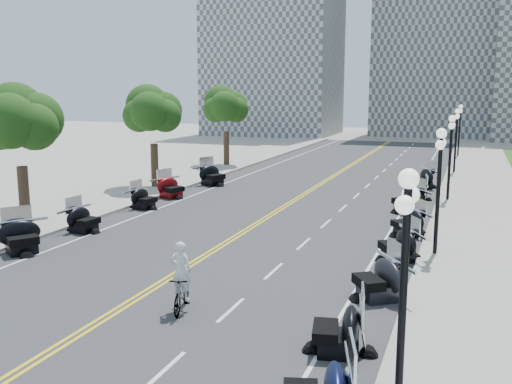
% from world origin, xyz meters
% --- Properties ---
extents(ground, '(160.00, 160.00, 0.00)m').
position_xyz_m(ground, '(0.00, 0.00, 0.00)').
color(ground, gray).
extents(road, '(16.00, 90.00, 0.01)m').
position_xyz_m(road, '(0.00, 10.00, 0.00)').
color(road, '#333335').
rests_on(road, ground).
extents(centerline_yellow_a, '(0.12, 90.00, 0.00)m').
position_xyz_m(centerline_yellow_a, '(-0.12, 10.00, 0.01)').
color(centerline_yellow_a, yellow).
rests_on(centerline_yellow_a, road).
extents(centerline_yellow_b, '(0.12, 90.00, 0.00)m').
position_xyz_m(centerline_yellow_b, '(0.12, 10.00, 0.01)').
color(centerline_yellow_b, yellow).
rests_on(centerline_yellow_b, road).
extents(edge_line_north, '(0.12, 90.00, 0.00)m').
position_xyz_m(edge_line_north, '(6.40, 10.00, 0.01)').
color(edge_line_north, white).
rests_on(edge_line_north, road).
extents(edge_line_south, '(0.12, 90.00, 0.00)m').
position_xyz_m(edge_line_south, '(-6.40, 10.00, 0.01)').
color(edge_line_south, white).
rests_on(edge_line_south, road).
extents(lane_dash_4, '(0.12, 2.00, 0.00)m').
position_xyz_m(lane_dash_4, '(3.20, -8.00, 0.01)').
color(lane_dash_4, white).
rests_on(lane_dash_4, road).
extents(lane_dash_5, '(0.12, 2.00, 0.00)m').
position_xyz_m(lane_dash_5, '(3.20, -4.00, 0.01)').
color(lane_dash_5, white).
rests_on(lane_dash_5, road).
extents(lane_dash_6, '(0.12, 2.00, 0.00)m').
position_xyz_m(lane_dash_6, '(3.20, 0.00, 0.01)').
color(lane_dash_6, white).
rests_on(lane_dash_6, road).
extents(lane_dash_7, '(0.12, 2.00, 0.00)m').
position_xyz_m(lane_dash_7, '(3.20, 4.00, 0.01)').
color(lane_dash_7, white).
rests_on(lane_dash_7, road).
extents(lane_dash_8, '(0.12, 2.00, 0.00)m').
position_xyz_m(lane_dash_8, '(3.20, 8.00, 0.01)').
color(lane_dash_8, white).
rests_on(lane_dash_8, road).
extents(lane_dash_9, '(0.12, 2.00, 0.00)m').
position_xyz_m(lane_dash_9, '(3.20, 12.00, 0.01)').
color(lane_dash_9, white).
rests_on(lane_dash_9, road).
extents(lane_dash_10, '(0.12, 2.00, 0.00)m').
position_xyz_m(lane_dash_10, '(3.20, 16.00, 0.01)').
color(lane_dash_10, white).
rests_on(lane_dash_10, road).
extents(lane_dash_11, '(0.12, 2.00, 0.00)m').
position_xyz_m(lane_dash_11, '(3.20, 20.00, 0.01)').
color(lane_dash_11, white).
rests_on(lane_dash_11, road).
extents(lane_dash_12, '(0.12, 2.00, 0.00)m').
position_xyz_m(lane_dash_12, '(3.20, 24.00, 0.01)').
color(lane_dash_12, white).
rests_on(lane_dash_12, road).
extents(lane_dash_13, '(0.12, 2.00, 0.00)m').
position_xyz_m(lane_dash_13, '(3.20, 28.00, 0.01)').
color(lane_dash_13, white).
rests_on(lane_dash_13, road).
extents(lane_dash_14, '(0.12, 2.00, 0.00)m').
position_xyz_m(lane_dash_14, '(3.20, 32.00, 0.01)').
color(lane_dash_14, white).
rests_on(lane_dash_14, road).
extents(lane_dash_15, '(0.12, 2.00, 0.00)m').
position_xyz_m(lane_dash_15, '(3.20, 36.00, 0.01)').
color(lane_dash_15, white).
rests_on(lane_dash_15, road).
extents(lane_dash_16, '(0.12, 2.00, 0.00)m').
position_xyz_m(lane_dash_16, '(3.20, 40.00, 0.01)').
color(lane_dash_16, white).
rests_on(lane_dash_16, road).
extents(lane_dash_17, '(0.12, 2.00, 0.00)m').
position_xyz_m(lane_dash_17, '(3.20, 44.00, 0.01)').
color(lane_dash_17, white).
rests_on(lane_dash_17, road).
extents(lane_dash_18, '(0.12, 2.00, 0.00)m').
position_xyz_m(lane_dash_18, '(3.20, 48.00, 0.01)').
color(lane_dash_18, white).
rests_on(lane_dash_18, road).
extents(lane_dash_19, '(0.12, 2.00, 0.00)m').
position_xyz_m(lane_dash_19, '(3.20, 52.00, 0.01)').
color(lane_dash_19, white).
rests_on(lane_dash_19, road).
extents(sidewalk_north, '(5.00, 90.00, 0.15)m').
position_xyz_m(sidewalk_north, '(10.50, 10.00, 0.07)').
color(sidewalk_north, '#9E9991').
rests_on(sidewalk_north, ground).
extents(sidewalk_south, '(5.00, 90.00, 0.15)m').
position_xyz_m(sidewalk_south, '(-10.50, 10.00, 0.07)').
color(sidewalk_south, '#9E9991').
rests_on(sidewalk_south, ground).
extents(distant_block_a, '(18.00, 14.00, 26.00)m').
position_xyz_m(distant_block_a, '(-18.00, 62.00, 13.00)').
color(distant_block_a, gray).
rests_on(distant_block_a, ground).
extents(distant_block_b, '(16.00, 12.00, 30.00)m').
position_xyz_m(distant_block_b, '(4.00, 68.00, 15.00)').
color(distant_block_b, gray).
rests_on(distant_block_b, ground).
extents(street_lamp_1, '(0.50, 1.20, 4.90)m').
position_xyz_m(street_lamp_1, '(8.60, -8.00, 2.60)').
color(street_lamp_1, black).
rests_on(street_lamp_1, sidewalk_north).
extents(street_lamp_2, '(0.50, 1.20, 4.90)m').
position_xyz_m(street_lamp_2, '(8.60, 4.00, 2.60)').
color(street_lamp_2, black).
rests_on(street_lamp_2, sidewalk_north).
extents(street_lamp_3, '(0.50, 1.20, 4.90)m').
position_xyz_m(street_lamp_3, '(8.60, 16.00, 2.60)').
color(street_lamp_3, black).
rests_on(street_lamp_3, sidewalk_north).
extents(street_lamp_4, '(0.50, 1.20, 4.90)m').
position_xyz_m(street_lamp_4, '(8.60, 28.00, 2.60)').
color(street_lamp_4, black).
rests_on(street_lamp_4, sidewalk_north).
extents(street_lamp_5, '(0.50, 1.20, 4.90)m').
position_xyz_m(street_lamp_5, '(8.60, 40.00, 2.60)').
color(street_lamp_5, black).
rests_on(street_lamp_5, sidewalk_north).
extents(tree_2, '(4.80, 4.80, 9.20)m').
position_xyz_m(tree_2, '(-10.00, 2.00, 4.75)').
color(tree_2, '#235619').
rests_on(tree_2, sidewalk_south).
extents(tree_3, '(4.80, 4.80, 9.20)m').
position_xyz_m(tree_3, '(-10.00, 14.00, 4.75)').
color(tree_3, '#235619').
rests_on(tree_3, sidewalk_south).
extents(tree_4, '(4.80, 4.80, 9.20)m').
position_xyz_m(tree_4, '(-10.00, 26.00, 4.75)').
color(tree_4, '#235619').
rests_on(tree_4, sidewalk_south).
extents(motorcycle_n_4, '(2.37, 2.37, 1.41)m').
position_xyz_m(motorcycle_n_4, '(6.84, -5.65, 0.70)').
color(motorcycle_n_4, black).
rests_on(motorcycle_n_4, road).
extents(motorcycle_n_5, '(2.95, 2.95, 1.48)m').
position_xyz_m(motorcycle_n_5, '(7.20, -1.48, 0.74)').
color(motorcycle_n_5, black).
rests_on(motorcycle_n_5, road).
extents(motorcycle_n_6, '(2.76, 2.76, 1.41)m').
position_xyz_m(motorcycle_n_6, '(7.30, 2.95, 0.71)').
color(motorcycle_n_6, black).
rests_on(motorcycle_n_6, road).
extents(motorcycle_n_7, '(2.72, 2.72, 1.37)m').
position_xyz_m(motorcycle_n_7, '(7.26, 6.93, 0.69)').
color(motorcycle_n_7, black).
rests_on(motorcycle_n_7, road).
extents(motorcycle_n_8, '(3.05, 3.05, 1.52)m').
position_xyz_m(motorcycle_n_8, '(6.72, 12.09, 0.76)').
color(motorcycle_n_8, black).
rests_on(motorcycle_n_8, road).
extents(motorcycle_n_9, '(2.11, 2.11, 1.28)m').
position_xyz_m(motorcycle_n_9, '(6.85, 15.86, 0.64)').
color(motorcycle_n_9, black).
rests_on(motorcycle_n_9, road).
extents(motorcycle_n_10, '(2.98, 2.98, 1.53)m').
position_xyz_m(motorcycle_n_10, '(6.77, 20.20, 0.77)').
color(motorcycle_n_10, black).
rests_on(motorcycle_n_10, road).
extents(motorcycle_s_5, '(2.98, 2.98, 1.50)m').
position_xyz_m(motorcycle_s_5, '(-7.14, -1.39, 0.75)').
color(motorcycle_s_5, black).
rests_on(motorcycle_s_5, road).
extents(motorcycle_s_6, '(2.04, 2.04, 1.34)m').
position_xyz_m(motorcycle_s_6, '(-6.97, 2.38, 0.67)').
color(motorcycle_s_6, black).
rests_on(motorcycle_s_6, road).
extents(motorcycle_s_7, '(2.03, 2.03, 1.29)m').
position_xyz_m(motorcycle_s_7, '(-7.14, 7.93, 0.64)').
color(motorcycle_s_7, black).
rests_on(motorcycle_s_7, road).
extents(motorcycle_s_8, '(2.62, 2.62, 1.43)m').
position_xyz_m(motorcycle_s_8, '(-7.30, 11.30, 0.71)').
color(motorcycle_s_8, '#590A0C').
rests_on(motorcycle_s_8, road).
extents(motorcycle_s_9, '(2.97, 2.97, 1.57)m').
position_xyz_m(motorcycle_s_9, '(-6.91, 16.46, 0.78)').
color(motorcycle_s_9, black).
rests_on(motorcycle_s_9, road).
extents(bicycle, '(1.01, 1.97, 1.14)m').
position_xyz_m(bicycle, '(1.84, -4.54, 0.57)').
color(bicycle, '#A51414').
rests_on(bicycle, road).
extents(cyclist_rider, '(0.66, 0.43, 1.80)m').
position_xyz_m(cyclist_rider, '(1.84, -4.54, 2.04)').
color(cyclist_rider, silver).
rests_on(cyclist_rider, bicycle).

